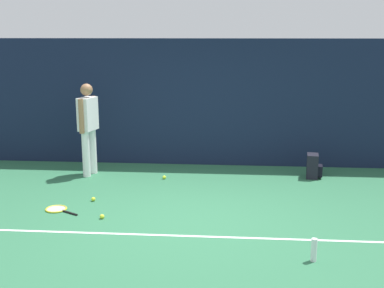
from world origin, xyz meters
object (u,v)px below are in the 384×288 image
at_px(water_bottle, 314,250).
at_px(backpack, 313,167).
at_px(tennis_ball_by_fence, 164,177).
at_px(tennis_ball_mid_court, 93,199).
at_px(tennis_player, 88,124).
at_px(tennis_racket, 57,209).
at_px(tennis_ball_near_player, 102,217).

bearing_deg(water_bottle, backpack, 81.34).
relative_size(tennis_ball_by_fence, tennis_ball_mid_court, 1.00).
bearing_deg(tennis_player, tennis_racket, -164.25).
relative_size(tennis_racket, tennis_ball_mid_court, 9.38).
relative_size(tennis_ball_by_fence, water_bottle, 0.24).
bearing_deg(tennis_ball_mid_court, tennis_ball_near_player, -65.60).
relative_size(backpack, tennis_ball_near_player, 6.67).
relative_size(backpack, water_bottle, 1.58).
distance_m(tennis_racket, backpack, 4.56).
bearing_deg(tennis_ball_mid_court, backpack, 23.51).
bearing_deg(tennis_racket, tennis_ball_near_player, -171.30).
height_order(tennis_racket, tennis_ball_by_fence, tennis_ball_by_fence).
height_order(tennis_player, backpack, tennis_player).
bearing_deg(tennis_player, water_bottle, -118.06).
distance_m(backpack, tennis_ball_near_player, 4.06).
relative_size(tennis_player, water_bottle, 6.12).
relative_size(tennis_player, tennis_ball_near_player, 25.76).
distance_m(tennis_ball_near_player, water_bottle, 3.02).
bearing_deg(tennis_ball_near_player, tennis_player, 109.92).
distance_m(tennis_player, tennis_ball_near_player, 2.51).
relative_size(tennis_ball_near_player, tennis_ball_mid_court, 1.00).
xyz_separation_m(tennis_player, tennis_ball_near_player, (0.80, -2.20, -0.93)).
distance_m(tennis_racket, tennis_ball_near_player, 0.81).
relative_size(tennis_player, tennis_ball_by_fence, 25.76).
distance_m(tennis_player, tennis_racket, 2.13).
bearing_deg(tennis_ball_by_fence, tennis_player, 172.82).
relative_size(tennis_racket, water_bottle, 2.23).
bearing_deg(tennis_ball_near_player, backpack, 34.96).
relative_size(tennis_player, tennis_racket, 2.74).
xyz_separation_m(tennis_racket, tennis_ball_by_fence, (1.38, 1.72, 0.02)).
height_order(tennis_player, tennis_ball_by_fence, tennis_player).
xyz_separation_m(tennis_ball_by_fence, tennis_ball_mid_court, (-0.95, -1.28, 0.00)).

